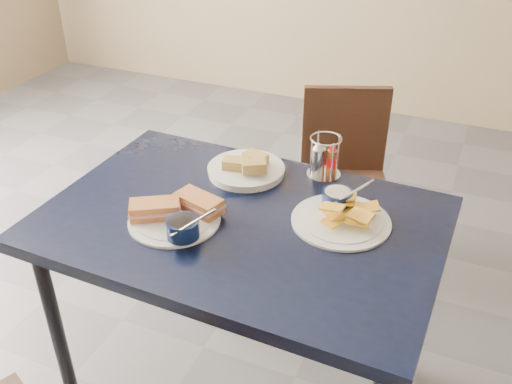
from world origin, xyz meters
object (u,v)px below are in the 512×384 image
at_px(dining_table, 241,238).
at_px(chair_far, 350,168).
at_px(bread_basket, 247,169).
at_px(condiment_caddy, 323,159).
at_px(plantain_plate, 341,212).
at_px(sandwich_plate, 177,215).

relative_size(dining_table, chair_far, 1.47).
relative_size(bread_basket, condiment_caddy, 1.80).
bearing_deg(dining_table, bread_basket, 109.84).
relative_size(plantain_plate, condiment_caddy, 2.07).
relative_size(dining_table, sandwich_plate, 3.83).
bearing_deg(bread_basket, dining_table, -70.16).
relative_size(chair_far, plantain_plate, 2.79).
height_order(chair_far, condiment_caddy, condiment_caddy).
relative_size(sandwich_plate, condiment_caddy, 2.22).
xyz_separation_m(chair_far, sandwich_plate, (-0.26, -1.02, 0.32)).
bearing_deg(plantain_plate, condiment_caddy, 118.98).
xyz_separation_m(plantain_plate, condiment_caddy, (-0.12, 0.22, 0.04)).
xyz_separation_m(plantain_plate, bread_basket, (-0.35, 0.13, -0.00)).
bearing_deg(bread_basket, sandwich_plate, -102.16).
bearing_deg(sandwich_plate, plantain_plate, 25.35).
distance_m(plantain_plate, bread_basket, 0.37).
distance_m(bread_basket, condiment_caddy, 0.25).
bearing_deg(dining_table, plantain_plate, 22.27).
bearing_deg(condiment_caddy, dining_table, -113.54).
distance_m(dining_table, bread_basket, 0.27).
bearing_deg(dining_table, condiment_caddy, 66.46).
relative_size(chair_far, bread_basket, 3.21).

